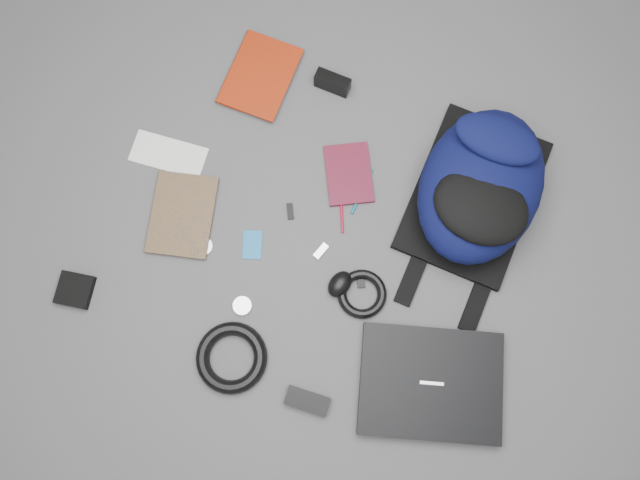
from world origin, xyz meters
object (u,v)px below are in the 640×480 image
(comic_book, at_px, (152,211))
(mouse, at_px, (340,284))
(backpack, at_px, (481,186))
(compact_camera, at_px, (333,83))
(textbook_red, at_px, (231,66))
(laptop, at_px, (431,383))
(pouch, at_px, (75,290))
(dvd_case, at_px, (349,174))
(power_brick, at_px, (307,401))

(comic_book, height_order, mouse, mouse)
(backpack, height_order, compact_camera, backpack)
(textbook_red, xyz_separation_m, compact_camera, (0.31, 0.04, 0.02))
(textbook_red, bearing_deg, compact_camera, 9.69)
(comic_book, bearing_deg, laptop, -24.59)
(backpack, relative_size, mouse, 6.27)
(comic_book, xyz_separation_m, compact_camera, (0.37, 0.54, 0.02))
(compact_camera, distance_m, pouch, 0.96)
(comic_book, bearing_deg, backpack, 9.92)
(pouch, bearing_deg, laptop, 4.39)
(compact_camera, bearing_deg, laptop, -50.43)
(dvd_case, distance_m, compact_camera, 0.28)
(textbook_red, height_order, power_brick, power_brick)
(laptop, distance_m, comic_book, 0.93)
(dvd_case, relative_size, compact_camera, 1.73)
(comic_book, height_order, compact_camera, compact_camera)
(comic_book, distance_m, mouse, 0.59)
(textbook_red, bearing_deg, laptop, -37.41)
(mouse, relative_size, power_brick, 0.69)
(laptop, xyz_separation_m, compact_camera, (-0.53, 0.75, 0.01))
(laptop, height_order, pouch, laptop)
(power_brick, bearing_deg, compact_camera, 103.00)
(dvd_case, height_order, power_brick, power_brick)
(backpack, distance_m, textbook_red, 0.83)
(laptop, bearing_deg, mouse, 136.78)
(textbook_red, relative_size, mouse, 3.09)
(laptop, height_order, power_brick, laptop)
(comic_book, height_order, power_brick, power_brick)
(pouch, bearing_deg, compact_camera, 59.39)
(backpack, relative_size, dvd_case, 2.79)
(backpack, relative_size, comic_book, 2.09)
(comic_book, xyz_separation_m, dvd_case, (0.51, 0.29, -0.00))
(laptop, height_order, textbook_red, laptop)
(backpack, height_order, pouch, backpack)
(laptop, distance_m, pouch, 1.03)
(backpack, xyz_separation_m, pouch, (-0.99, -0.63, -0.10))
(backpack, bearing_deg, dvd_case, -167.21)
(textbook_red, distance_m, compact_camera, 0.32)
(backpack, bearing_deg, comic_book, -153.83)
(backpack, xyz_separation_m, comic_book, (-0.87, -0.35, -0.10))
(compact_camera, height_order, pouch, compact_camera)
(compact_camera, bearing_deg, power_brick, -71.56)
(power_brick, bearing_deg, dvd_case, 97.04)
(comic_book, bearing_deg, power_brick, -42.56)
(backpack, distance_m, pouch, 1.17)
(textbook_red, relative_size, dvd_case, 1.38)
(comic_book, bearing_deg, textbook_red, 71.55)
(backpack, height_order, power_brick, backpack)
(backpack, height_order, mouse, backpack)
(backpack, distance_m, power_brick, 0.76)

